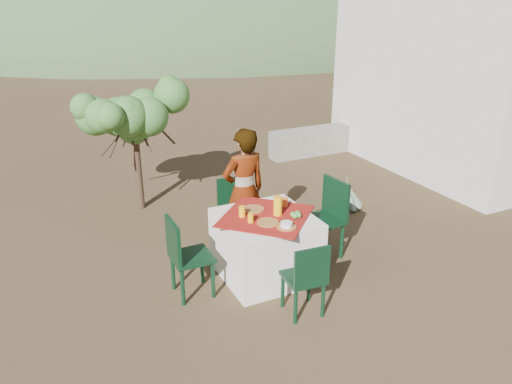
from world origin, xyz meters
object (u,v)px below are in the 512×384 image
chair_far (234,207)px  guesthouse (469,84)px  table (266,245)px  chair_left (184,254)px  chair_right (327,215)px  juice_pitcher (278,206)px  shrub_tree (136,120)px  person (244,191)px  chair_near (307,277)px  agave (346,195)px

chair_far → guesthouse: size_ratio=0.20×
table → chair_far: 0.99m
chair_left → chair_right: size_ratio=0.93×
chair_right → juice_pitcher: 0.85m
chair_far → shrub_tree: 2.04m
person → guesthouse: bearing=-169.7°
chair_near → chair_left: size_ratio=0.90×
guesthouse → juice_pitcher: bearing=-157.3°
chair_near → person: bearing=-87.3°
chair_left → shrub_tree: shrub_tree is taller
table → shrub_tree: (-0.80, 2.62, 0.99)m
table → person: bearing=86.4°
chair_far → agave: bearing=11.7°
chair_near → chair_left: chair_left is taller
table → guesthouse: bearing=21.9°
table → shrub_tree: shrub_tree is taller
agave → juice_pitcher: 2.36m
chair_left → juice_pitcher: size_ratio=4.17×
person → juice_pitcher: bearing=91.9°
chair_left → person: size_ratio=0.57×
chair_right → shrub_tree: (-1.71, 2.53, 0.82)m
table → chair_far: chair_far is taller
chair_right → juice_pitcher: size_ratio=4.51×
chair_far → person: bearing=-82.4°
chair_near → chair_right: size_ratio=0.84×
table → guesthouse: (5.35, 2.15, 1.12)m
chair_right → guesthouse: (4.44, 2.05, 0.95)m
chair_far → agave: (1.98, 0.24, -0.28)m
chair_left → chair_right: bearing=-86.9°
chair_right → chair_near: bearing=-48.9°
chair_near → person: person is taller
shrub_tree → juice_pitcher: 2.86m
chair_right → shrub_tree: bearing=-152.8°
chair_far → juice_pitcher: juice_pitcher is taller
chair_right → guesthouse: guesthouse is taller
person → juice_pitcher: 0.74m
person → agave: 2.13m
chair_right → juice_pitcher: (-0.78, -0.14, 0.32)m
chair_left → chair_right: (1.89, 0.11, 0.04)m
chair_far → guesthouse: bearing=17.2°
chair_near → juice_pitcher: (0.13, 0.87, 0.41)m
table → chair_left: chair_left is taller
guesthouse → juice_pitcher: size_ratio=19.04×
chair_near → chair_left: bearing=-38.2°
chair_near → guesthouse: 6.25m
guesthouse → person: bearing=-164.7°
person → shrub_tree: 2.18m
chair_right → agave: 1.62m
agave → shrub_tree: bearing=153.5°
chair_far → guesthouse: guesthouse is taller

